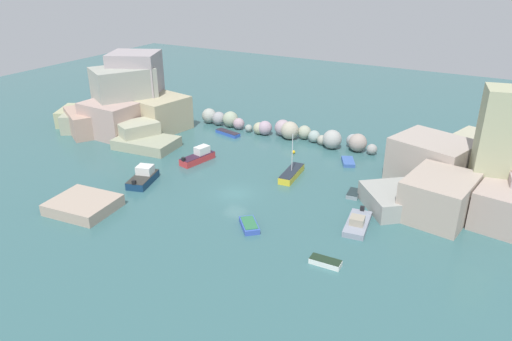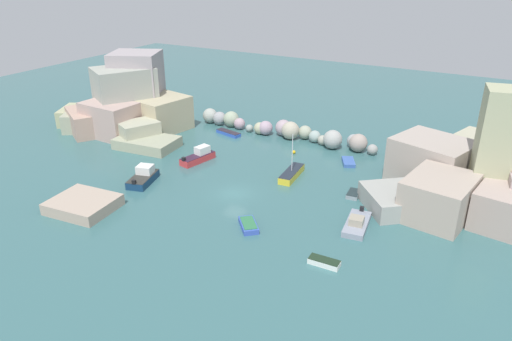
{
  "view_description": "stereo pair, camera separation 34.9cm",
  "coord_description": "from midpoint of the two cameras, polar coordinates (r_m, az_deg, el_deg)",
  "views": [
    {
      "loc": [
        26.76,
        -42.84,
        25.6
      ],
      "look_at": [
        0.0,
        5.13,
        1.0
      ],
      "focal_mm": 33.46,
      "sensor_mm": 36.0,
      "label": 1
    },
    {
      "loc": [
        27.06,
        -42.67,
        25.6
      ],
      "look_at": [
        0.0,
        5.13,
        1.0
      ],
      "focal_mm": 33.46,
      "sensor_mm": 36.0,
      "label": 2
    }
  ],
  "objects": [
    {
      "name": "cove_water",
      "position": [
        56.63,
        -2.39,
        -2.77
      ],
      "size": [
        160.0,
        160.0,
        0.0
      ],
      "primitive_type": "plane",
      "color": "#366365",
      "rests_on": "ground"
    },
    {
      "name": "cliff_headland_left",
      "position": [
        79.84,
        -15.1,
        7.46
      ],
      "size": [
        26.09,
        16.62,
        11.82
      ],
      "color": "#9C9F83",
      "rests_on": "ground"
    },
    {
      "name": "cliff_headland_right",
      "position": [
        60.14,
        25.58,
        -0.6
      ],
      "size": [
        23.43,
        22.33,
        13.41
      ],
      "color": "#A8AA83",
      "rests_on": "ground"
    },
    {
      "name": "rock_breakwater",
      "position": [
        74.09,
        3.76,
        4.83
      ],
      "size": [
        32.8,
        4.31,
        2.78
      ],
      "color": "#A2A69E",
      "rests_on": "ground"
    },
    {
      "name": "stone_dock",
      "position": [
        56.11,
        -19.79,
        -3.83
      ],
      "size": [
        7.3,
        6.45,
        1.29
      ],
      "primitive_type": "cube",
      "rotation": [
        0.0,
        0.0,
        0.1
      ],
      "color": "tan",
      "rests_on": "ground"
    },
    {
      "name": "channel_buoy",
      "position": [
        68.18,
        4.69,
        2.21
      ],
      "size": [
        0.5,
        0.5,
        0.5
      ],
      "primitive_type": "sphere",
      "color": "gold",
      "rests_on": "cove_water"
    },
    {
      "name": "moored_boat_0",
      "position": [
        65.72,
        -6.71,
        1.7
      ],
      "size": [
        2.68,
        5.43,
        1.98
      ],
      "rotation": [
        0.0,
        0.0,
        1.37
      ],
      "color": "#C63538",
      "rests_on": "cove_water"
    },
    {
      "name": "moored_boat_1",
      "position": [
        57.06,
        11.75,
        -2.77
      ],
      "size": [
        1.54,
        2.42,
        0.55
      ],
      "rotation": [
        0.0,
        0.0,
        4.81
      ],
      "color": "gray",
      "rests_on": "cove_water"
    },
    {
      "name": "moored_boat_2",
      "position": [
        60.78,
        4.44,
        -0.38
      ],
      "size": [
        2.06,
        5.69,
        5.79
      ],
      "rotation": [
        0.0,
        0.0,
        4.8
      ],
      "color": "gold",
      "rests_on": "cove_water"
    },
    {
      "name": "moored_boat_3",
      "position": [
        65.92,
        11.14,
        1.02
      ],
      "size": [
        2.73,
        3.44,
        0.48
      ],
      "rotation": [
        0.0,
        0.0,
        5.17
      ],
      "color": "#3A5FAE",
      "rests_on": "cove_water"
    },
    {
      "name": "moored_boat_4",
      "position": [
        60.74,
        -13.15,
        -0.75
      ],
      "size": [
        3.56,
        5.32,
        1.96
      ],
      "rotation": [
        0.0,
        0.0,
        1.85
      ],
      "color": "navy",
      "rests_on": "cove_water"
    },
    {
      "name": "moored_boat_5",
      "position": [
        50.73,
        12.16,
        -6.22
      ],
      "size": [
        2.83,
        5.53,
        1.41
      ],
      "rotation": [
        0.0,
        0.0,
        4.84
      ],
      "color": "gray",
      "rests_on": "cove_water"
    },
    {
      "name": "moored_boat_6",
      "position": [
        49.6,
        -0.7,
        -6.54
      ],
      "size": [
        3.3,
        3.41,
        0.63
      ],
      "rotation": [
        0.0,
        0.0,
        5.45
      ],
      "color": "#3854B8",
      "rests_on": "cove_water"
    },
    {
      "name": "moored_boat_7",
      "position": [
        75.55,
        -3.19,
        4.51
      ],
      "size": [
        4.5,
        2.18,
        0.57
      ],
      "rotation": [
        0.0,
        0.0,
        6.06
      ],
      "color": "blue",
      "rests_on": "cove_water"
    },
    {
      "name": "moored_boat_8",
      "position": [
        44.55,
        8.38,
        -10.79
      ],
      "size": [
        2.91,
        1.17,
        0.59
      ],
      "rotation": [
        0.0,
        0.0,
        0.03
      ],
      "color": "white",
      "rests_on": "cove_water"
    }
  ]
}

